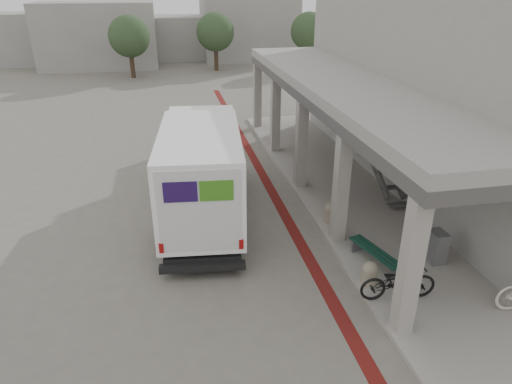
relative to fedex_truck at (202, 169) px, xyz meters
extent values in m
plane|color=#686159|center=(1.66, -2.95, -1.69)|extent=(120.00, 120.00, 0.00)
cube|color=maroon|center=(2.66, -0.95, -1.69)|extent=(0.35, 40.00, 0.01)
cube|color=gray|center=(5.66, -2.95, -1.63)|extent=(4.40, 28.00, 0.12)
cube|color=gray|center=(9.01, 1.55, 1.81)|extent=(4.30, 17.00, 7.00)
cube|color=#4A4846|center=(5.26, 1.55, 1.81)|extent=(3.40, 16.90, 0.35)
cube|color=gray|center=(5.26, 1.55, 2.16)|extent=(3.40, 16.90, 0.35)
cube|color=gray|center=(-6.34, 31.05, 1.06)|extent=(10.00, 6.00, 5.50)
cube|color=gray|center=(0.66, 35.05, 0.31)|extent=(8.00, 6.00, 4.00)
cube|color=gray|center=(7.66, 33.05, 1.56)|extent=(9.00, 6.00, 6.50)
cube|color=gray|center=(-12.34, 34.05, 0.56)|extent=(7.00, 5.00, 4.50)
cylinder|color=#38281C|center=(-3.34, 25.05, -0.49)|extent=(0.36, 0.36, 2.40)
sphere|color=#2C4025|center=(-3.34, 25.05, 1.51)|extent=(3.20, 3.20, 3.20)
cylinder|color=#38281C|center=(3.66, 27.05, -0.49)|extent=(0.36, 0.36, 2.40)
sphere|color=#2C4025|center=(3.66, 27.05, 1.51)|extent=(3.20, 3.20, 3.20)
cylinder|color=#38281C|center=(11.66, 26.05, -0.49)|extent=(0.36, 0.36, 2.40)
sphere|color=#2C4025|center=(11.66, 26.05, 1.51)|extent=(3.20, 3.20, 3.20)
cube|color=black|center=(0.00, -0.03, -1.30)|extent=(2.74, 7.01, 0.29)
cube|color=white|center=(-0.09, -0.91, 0.21)|extent=(2.85, 5.29, 2.54)
cube|color=white|center=(0.25, 2.44, 0.07)|extent=(2.52, 2.09, 2.25)
cube|color=white|center=(0.36, 3.47, -0.76)|extent=(2.20, 0.80, 0.78)
cube|color=black|center=(0.33, 3.22, 0.60)|extent=(2.19, 0.69, 1.03)
cube|color=black|center=(-0.36, -3.53, -1.35)|extent=(2.26, 0.47, 0.18)
cube|color=#230F48|center=(-1.19, -0.11, 0.65)|extent=(0.16, 1.36, 0.73)
cube|color=#3C821C|center=(-1.34, -1.57, 0.65)|extent=(0.16, 1.36, 0.73)
cube|color=#230F48|center=(-0.79, -3.42, 0.80)|extent=(0.83, 0.11, 0.54)
cube|color=#3C821C|center=(0.08, -3.51, 0.80)|extent=(0.83, 0.11, 0.54)
cylinder|color=black|center=(-0.76, 2.60, -1.25)|extent=(0.36, 0.90, 0.88)
cylinder|color=black|center=(1.28, 2.39, -1.25)|extent=(0.36, 0.90, 0.88)
cylinder|color=black|center=(-1.22, -1.87, -1.25)|extent=(0.36, 0.90, 0.88)
cylinder|color=black|center=(0.82, -2.08, -1.25)|extent=(0.36, 0.90, 0.88)
cube|color=slate|center=(4.46, -4.71, -1.38)|extent=(0.39, 0.18, 0.38)
cube|color=slate|center=(4.06, -3.25, -1.38)|extent=(0.39, 0.18, 0.38)
cube|color=#12382B|center=(4.12, -4.02, -1.17)|extent=(0.59, 1.78, 0.05)
cube|color=#12382B|center=(4.26, -3.98, -1.17)|extent=(0.59, 1.78, 0.05)
cube|color=#12382B|center=(4.39, -3.94, -1.17)|extent=(0.59, 1.78, 0.05)
cylinder|color=gray|center=(3.76, -4.76, -1.36)|extent=(0.41, 0.41, 0.41)
sphere|color=gray|center=(3.76, -4.76, -1.16)|extent=(0.41, 0.41, 0.41)
cylinder|color=gray|center=(3.91, -1.43, -1.36)|extent=(0.43, 0.43, 0.43)
sphere|color=gray|center=(3.91, -1.43, -1.15)|extent=(0.43, 0.43, 0.43)
cube|color=gray|center=(5.96, -4.15, -1.12)|extent=(0.43, 0.56, 0.90)
imported|color=black|center=(4.16, -5.45, -1.08)|extent=(1.91, 0.82, 0.97)
camera|label=1|loc=(-0.95, -13.61, 5.46)|focal=32.00mm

